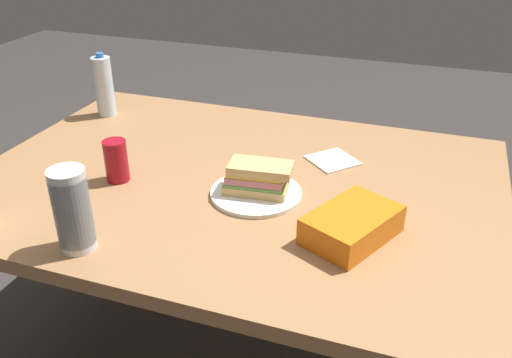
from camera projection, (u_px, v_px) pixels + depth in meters
name	position (u px, v px, depth m)	size (l,w,h in m)	color
dining_table	(235.00, 204.00, 1.61)	(1.51, 1.08, 0.75)	#9E7047
paper_plate	(256.00, 193.00, 1.48)	(0.25, 0.25, 0.01)	white
sandwich	(258.00, 178.00, 1.46)	(0.19, 0.12, 0.08)	#DBB26B
soda_can_red	(116.00, 161.00, 1.53)	(0.07, 0.07, 0.12)	maroon
chip_bag	(352.00, 225.00, 1.29)	(0.23, 0.15, 0.07)	orange
water_bottle_tall	(104.00, 86.00, 1.96)	(0.07, 0.07, 0.23)	silver
plastic_cup_stack	(72.00, 210.00, 1.22)	(0.08, 0.08, 0.20)	silver
paper_napkin	(333.00, 160.00, 1.67)	(0.13, 0.13, 0.01)	white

